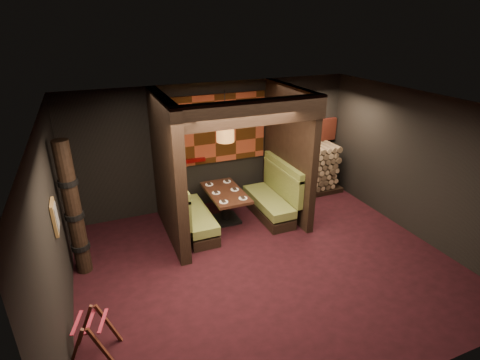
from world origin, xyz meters
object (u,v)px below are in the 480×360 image
(booth_bench_right, at_px, (273,199))
(firewood_stack, at_px, (309,170))
(pendant_lamp, at_px, (225,130))
(luggage_rack, at_px, (93,335))
(dining_table, at_px, (226,201))
(booth_bench_left, at_px, (190,214))
(totem_column, at_px, (74,211))

(booth_bench_right, xyz_separation_m, firewood_stack, (1.35, 0.70, 0.21))
(pendant_lamp, bearing_deg, luggage_rack, -137.16)
(dining_table, distance_m, luggage_rack, 3.91)
(booth_bench_left, xyz_separation_m, totem_column, (-2.09, -0.55, 0.79))
(booth_bench_right, height_order, totem_column, totem_column)
(luggage_rack, xyz_separation_m, firewood_stack, (5.26, 3.24, 0.27))
(booth_bench_left, distance_m, firewood_stack, 3.33)
(booth_bench_right, bearing_deg, pendant_lamp, 174.82)
(dining_table, bearing_deg, booth_bench_right, -7.84)
(totem_column, height_order, firewood_stack, totem_column)
(totem_column, bearing_deg, pendant_lamp, 12.48)
(totem_column, relative_size, firewood_stack, 1.39)
(luggage_rack, height_order, totem_column, totem_column)
(luggage_rack, relative_size, firewood_stack, 0.42)
(firewood_stack, bearing_deg, totem_column, -166.81)
(booth_bench_right, xyz_separation_m, pendant_lamp, (-1.06, 0.10, 1.66))
(pendant_lamp, relative_size, firewood_stack, 0.59)
(booth_bench_right, height_order, firewood_stack, firewood_stack)
(luggage_rack, distance_m, firewood_stack, 6.18)
(booth_bench_right, relative_size, pendant_lamp, 1.57)
(booth_bench_left, relative_size, pendant_lamp, 1.57)
(pendant_lamp, height_order, luggage_rack, pendant_lamp)
(totem_column, bearing_deg, dining_table, 13.41)
(dining_table, height_order, pendant_lamp, pendant_lamp)
(booth_bench_left, xyz_separation_m, pendant_lamp, (0.83, 0.10, 1.66))
(dining_table, xyz_separation_m, pendant_lamp, (-0.00, -0.05, 1.58))
(firewood_stack, bearing_deg, pendant_lamp, -165.96)
(pendant_lamp, xyz_separation_m, totem_column, (-2.92, -0.65, -0.87))
(luggage_rack, bearing_deg, totem_column, 92.31)
(pendant_lamp, height_order, firewood_stack, pendant_lamp)
(booth_bench_left, height_order, pendant_lamp, pendant_lamp)
(luggage_rack, distance_m, totem_column, 2.16)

